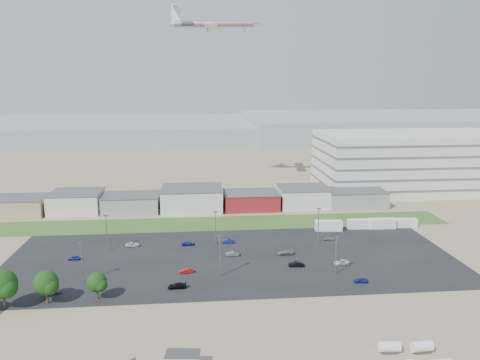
{
  "coord_description": "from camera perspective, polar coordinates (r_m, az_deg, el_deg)",
  "views": [
    {
      "loc": [
        -4.03,
        -98.47,
        46.44
      ],
      "look_at": [
        7.35,
        22.0,
        21.04
      ],
      "focal_mm": 35.0,
      "sensor_mm": 36.0,
      "label": 1
    }
  ],
  "objects": [
    {
      "name": "parked_car_2",
      "position": [
        116.46,
        14.49,
        -11.75
      ],
      "size": [
        3.4,
        1.65,
        1.12
      ],
      "primitive_type": "imported",
      "rotation": [
        0.0,
        0.0,
        -1.67
      ],
      "color": "navy",
      "rests_on": "ground"
    },
    {
      "name": "parked_car_4",
      "position": [
        118.82,
        -6.54,
        -10.93
      ],
      "size": [
        3.71,
        1.7,
        1.18
      ],
      "primitive_type": "imported",
      "rotation": [
        0.0,
        0.0,
        -1.44
      ],
      "color": "maroon",
      "rests_on": "ground"
    },
    {
      "name": "parked_car_3",
      "position": [
        110.98,
        -7.68,
        -12.65
      ],
      "size": [
        4.28,
        1.83,
        1.23
      ],
      "primitive_type": "imported",
      "rotation": [
        0.0,
        0.0,
        -1.54
      ],
      "color": "black",
      "rests_on": "ground"
    },
    {
      "name": "lightpole_back_m",
      "position": [
        136.8,
        -3.02,
        -5.85
      ],
      "size": [
        1.15,
        0.48,
        9.78
      ],
      "primitive_type": null,
      "color": "slate",
      "rests_on": "ground"
    },
    {
      "name": "parked_car_10",
      "position": [
        115.68,
        -21.89,
        -12.42
      ],
      "size": [
        4.07,
        2.08,
        1.13
      ],
      "primitive_type": "imported",
      "rotation": [
        0.0,
        0.0,
        1.44
      ],
      "color": "#595B5E",
      "rests_on": "ground"
    },
    {
      "name": "tree_mid",
      "position": [
        109.77,
        -22.55,
        -11.76
      ],
      "size": [
        5.54,
        5.54,
        8.31
      ],
      "primitive_type": null,
      "color": "black",
      "rests_on": "ground"
    },
    {
      "name": "box_trailer_d",
      "position": [
        162.44,
        19.52,
        -4.95
      ],
      "size": [
        7.53,
        2.63,
        2.79
      ],
      "primitive_type": null,
      "rotation": [
        0.0,
        0.0,
        -0.04
      ],
      "color": "silver",
      "rests_on": "ground"
    },
    {
      "name": "parked_car_8",
      "position": [
        143.39,
        10.81,
        -7.04
      ],
      "size": [
        3.22,
        1.41,
        1.08
      ],
      "primitive_type": "imported",
      "rotation": [
        0.0,
        0.0,
        1.53
      ],
      "color": "#A5A5AA",
      "rests_on": "ground"
    },
    {
      "name": "ground",
      "position": [
        108.95,
        -2.84,
        -13.39
      ],
      "size": [
        700.0,
        700.0,
        0.0
      ],
      "primitive_type": "plane",
      "color": "#867655",
      "rests_on": "ground"
    },
    {
      "name": "parked_car_12",
      "position": [
        130.32,
        5.54,
        -8.78
      ],
      "size": [
        4.48,
        1.86,
        1.29
      ],
      "primitive_type": "imported",
      "rotation": [
        0.0,
        0.0,
        -1.58
      ],
      "color": "#A5A5AA",
      "rests_on": "ground"
    },
    {
      "name": "lightpole_front_l",
      "position": [
        117.87,
        -18.75,
        -9.45
      ],
      "size": [
        1.15,
        0.48,
        9.76
      ],
      "primitive_type": null,
      "color": "slate",
      "rests_on": "ground"
    },
    {
      "name": "lightpole_back_l",
      "position": [
        136.66,
        -15.95,
        -6.21
      ],
      "size": [
        1.21,
        0.5,
        10.27
      ],
      "primitive_type": null,
      "color": "slate",
      "rests_on": "ground"
    },
    {
      "name": "tree_right",
      "position": [
        112.55,
        -22.68,
        -11.67
      ],
      "size": [
        4.36,
        4.36,
        6.54
      ],
      "primitive_type": null,
      "color": "black",
      "rests_on": "ground"
    },
    {
      "name": "lightpole_front_r",
      "position": [
        118.14,
        11.58,
        -9.0
      ],
      "size": [
        1.15,
        0.48,
        9.74
      ],
      "primitive_type": null,
      "color": "slate",
      "rests_on": "ground"
    },
    {
      "name": "box_trailer_b",
      "position": [
        156.7,
        14.38,
        -5.21
      ],
      "size": [
        7.94,
        2.77,
        2.94
      ],
      "primitive_type": null,
      "rotation": [
        0.0,
        0.0,
        -0.04
      ],
      "color": "silver",
      "rests_on": "ground"
    },
    {
      "name": "lightpole_front_m",
      "position": [
        114.6,
        -2.46,
        -9.25
      ],
      "size": [
        1.22,
        0.51,
        10.38
      ],
      "primitive_type": null,
      "color": "slate",
      "rests_on": "ground"
    },
    {
      "name": "parked_car_1",
      "position": [
        122.68,
        6.87,
        -10.15
      ],
      "size": [
        4.1,
        1.74,
        1.31
      ],
      "primitive_type": "imported",
      "rotation": [
        0.0,
        0.0,
        -1.66
      ],
      "color": "black",
      "rests_on": "ground"
    },
    {
      "name": "parked_car_7",
      "position": [
        128.99,
        -0.94,
        -8.96
      ],
      "size": [
        3.83,
        1.58,
        1.23
      ],
      "primitive_type": "imported",
      "rotation": [
        0.0,
        0.0,
        -1.65
      ],
      "color": "#595B5E",
      "rests_on": "ground"
    },
    {
      "name": "storage_tank_nw",
      "position": [
        90.61,
        17.75,
        -18.79
      ],
      "size": [
        3.76,
        2.03,
        2.2
      ],
      "primitive_type": null,
      "rotation": [
        0.0,
        0.0,
        -0.05
      ],
      "color": "silver",
      "rests_on": "ground"
    },
    {
      "name": "tree_near",
      "position": [
        108.51,
        -17.04,
        -12.04
      ],
      "size": [
        4.58,
        4.58,
        6.88
      ],
      "primitive_type": null,
      "color": "black",
      "rests_on": "ground"
    },
    {
      "name": "parking_lot",
      "position": [
        127.57,
        -0.98,
        -9.5
      ],
      "size": [
        120.0,
        50.0,
        0.01
      ],
      "primitive_type": "cube",
      "color": "black",
      "rests_on": "ground"
    },
    {
      "name": "tree_left",
      "position": [
        110.9,
        -26.94,
        -11.55
      ],
      "size": [
        6.42,
        6.42,
        9.63
      ],
      "primitive_type": null,
      "color": "black",
      "rests_on": "ground"
    },
    {
      "name": "box_trailer_a",
      "position": [
        152.25,
        10.74,
        -5.49
      ],
      "size": [
        8.76,
        3.52,
        3.2
      ],
      "primitive_type": null,
      "rotation": [
        0.0,
        0.0,
        -0.1
      ],
      "color": "silver",
      "rests_on": "ground"
    },
    {
      "name": "hills_backdrop",
      "position": [
        417.92,
        0.68,
        6.09
      ],
      "size": [
        700.0,
        200.0,
        9.0
      ],
      "primitive_type": null,
      "color": "gray",
      "rests_on": "ground"
    },
    {
      "name": "parked_car_6",
      "position": [
        137.66,
        -6.35,
        -7.69
      ],
      "size": [
        3.88,
        1.65,
        1.12
      ],
      "primitive_type": "imported",
      "rotation": [
        0.0,
        0.0,
        1.59
      ],
      "color": "navy",
      "rests_on": "ground"
    },
    {
      "name": "parked_car_11",
      "position": [
        138.59,
        -1.39,
        -7.47
      ],
      "size": [
        3.67,
        1.46,
        1.19
      ],
      "primitive_type": "imported",
      "rotation": [
        0.0,
        0.0,
        1.51
      ],
      "color": "navy",
      "rests_on": "ground"
    },
    {
      "name": "lightpole_back_r",
      "position": [
        139.64,
        9.53,
        -5.49
      ],
      "size": [
        1.23,
        0.51,
        10.44
      ],
      "primitive_type": null,
      "color": "slate",
      "rests_on": "ground"
    },
    {
      "name": "parked_car_9",
      "position": [
        139.37,
        -12.97,
        -7.68
      ],
      "size": [
        4.2,
        2.3,
        1.12
      ],
      "primitive_type": "imported",
      "rotation": [
        0.0,
        0.0,
        1.69
      ],
      "color": "silver",
      "rests_on": "ground"
    },
    {
      "name": "airliner",
      "position": [
        205.04,
        -3.17,
        18.43
      ],
      "size": [
        43.18,
        32.17,
        11.83
      ],
      "primitive_type": null,
      "rotation": [
        0.0,
        0.0,
        -0.13
      ],
      "color": "silver"
    },
    {
      "name": "parked_car_5",
      "position": [
        133.67,
        -19.52,
        -8.93
      ],
      "size": [
        3.36,
        1.48,
        1.12
      ],
      "primitive_type": "imported",
      "rotation": [
        0.0,
        0.0,
        -1.62
      ],
      "color": "navy",
      "rests_on": "ground"
    },
    {
      "name": "building_row",
      "position": [
        175.18,
        -9.49,
        -2.33
      ],
      "size": [
        170.0,
        20.0,
        8.0
      ],
      "primitive_type": null,
      "color": "silver",
      "rests_on": "ground"
    },
    {
      "name": "grass_strip",
      "position": [
        157.52,
        -3.71,
        -5.32
      ],
      "size": [
        160.0,
        16.0,
        0.02
      ],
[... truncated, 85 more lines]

